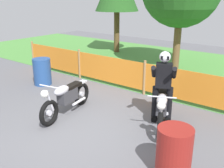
{
  "coord_description": "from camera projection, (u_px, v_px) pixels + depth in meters",
  "views": [
    {
      "loc": [
        3.74,
        -3.73,
        2.87
      ],
      "look_at": [
        0.25,
        0.82,
        0.9
      ],
      "focal_mm": 41.93,
      "sensor_mm": 36.0,
      "label": 1
    }
  ],
  "objects": [
    {
      "name": "barrier_fence",
      "position": [
        144.0,
        77.0,
        7.75
      ],
      "size": [
        10.79,
        0.08,
        1.05
      ],
      "color": "#997547",
      "rests_on": "ground"
    },
    {
      "name": "oil_drum",
      "position": [
        174.0,
        153.0,
        4.23
      ],
      "size": [
        0.58,
        0.58,
        0.88
      ],
      "primitive_type": "cylinder",
      "color": "maroon",
      "rests_on": "ground"
    },
    {
      "name": "ground",
      "position": [
        81.0,
        129.0,
        5.89
      ],
      "size": [
        24.0,
        24.0,
        0.02
      ],
      "primitive_type": "cube",
      "color": "#5B5B60"
    },
    {
      "name": "spare_drum",
      "position": [
        42.0,
        72.0,
        8.67
      ],
      "size": [
        0.58,
        0.58,
        0.88
      ],
      "primitive_type": "cylinder",
      "color": "navy",
      "rests_on": "ground"
    },
    {
      "name": "rider_trailing",
      "position": [
        163.0,
        83.0,
        5.96
      ],
      "size": [
        0.69,
        0.78,
        1.69
      ],
      "rotation": [
        0.0,
        0.0,
        -1.13
      ],
      "color": "black",
      "rests_on": "ground"
    },
    {
      "name": "grass_verge",
      "position": [
        189.0,
        69.0,
        10.6
      ],
      "size": [
        24.0,
        7.14,
        0.01
      ],
      "primitive_type": "cube",
      "color": "#4C8C3D",
      "rests_on": "ground"
    },
    {
      "name": "motorcycle_trailing",
      "position": [
        162.0,
        107.0,
        5.92
      ],
      "size": [
        0.98,
        1.82,
        0.93
      ],
      "rotation": [
        0.0,
        0.0,
        -1.13
      ],
      "color": "black",
      "rests_on": "ground"
    },
    {
      "name": "motorcycle_lead",
      "position": [
        66.0,
        98.0,
        6.46
      ],
      "size": [
        0.62,
        1.95,
        0.93
      ],
      "rotation": [
        0.0,
        0.0,
        -1.39
      ],
      "color": "black",
      "rests_on": "ground"
    }
  ]
}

